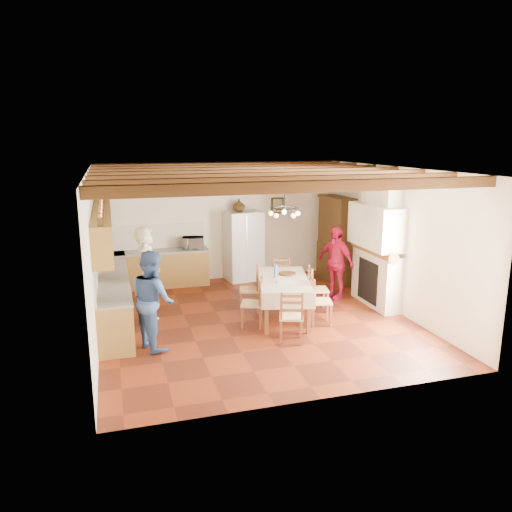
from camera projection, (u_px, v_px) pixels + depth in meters
The scene contains 31 objects.
floor at pixel (255, 321), 10.01m from camera, with size 6.00×6.50×0.02m, color #4C1C0F.
ceiling at pixel (255, 168), 9.32m from camera, with size 6.00×6.50×0.02m, color silver.
wall_back at pixel (219, 221), 12.71m from camera, with size 6.00×0.02×3.00m, color #EFE8CD.
wall_front at pixel (325, 297), 6.62m from camera, with size 6.00×0.02×3.00m, color #EFE8CD.
wall_left at pixel (93, 257), 8.83m from camera, with size 0.02×6.50×3.00m, color #EFE8CD.
wall_right at pixel (392, 239), 10.49m from camera, with size 0.02×6.50×3.00m, color #EFE8CD.
ceiling_beams at pixel (255, 174), 9.34m from camera, with size 6.00×6.30×0.16m, color #391B11, non-canonical shape.
lower_cabinets_left at pixel (114, 296), 10.14m from camera, with size 0.60×4.30×0.86m, color brown.
lower_cabinets_back at pixel (161, 269), 12.23m from camera, with size 2.30×0.60×0.86m, color brown.
countertop_left at pixel (112, 275), 10.04m from camera, with size 0.62×4.30×0.04m, color slate.
countertop_back at pixel (160, 251), 12.13m from camera, with size 2.34×0.62×0.04m, color slate.
backsplash_left at pixel (96, 260), 9.89m from camera, with size 0.03×4.30×0.60m, color #F0E3D0.
backsplash_back at pixel (159, 236), 12.32m from camera, with size 2.30×0.03×0.60m, color #F0E3D0.
upper_cabinets at pixel (102, 228), 9.78m from camera, with size 0.35×4.20×0.70m, color brown.
fireplace at pixel (375, 242), 10.62m from camera, with size 0.56×1.60×2.80m, color beige, non-canonical shape.
wall_picture at pixel (277, 206), 13.02m from camera, with size 0.34×0.03×0.42m, color black.
refrigerator at pixel (243, 246), 12.76m from camera, with size 0.89×0.73×1.77m, color silver.
hutch at pixel (336, 240), 12.52m from camera, with size 0.50×1.19×2.16m, color #3D2A12, non-canonical shape.
dining_table at pixel (284, 283), 9.96m from camera, with size 1.41×2.08×0.83m.
chandelier at pixel (285, 208), 9.61m from camera, with size 0.47×0.47×0.03m, color black.
chair_left_near at pixel (252, 303), 9.57m from camera, with size 0.42×0.40×0.96m, color brown, non-canonical shape.
chair_left_far at pixel (249, 289), 10.46m from camera, with size 0.42×0.40×0.96m, color brown, non-canonical shape.
chair_right_near at pixel (321, 300), 9.71m from camera, with size 0.42×0.40×0.96m, color brown, non-canonical shape.
chair_right_far at pixel (318, 289), 10.48m from camera, with size 0.42×0.40×0.96m, color brown, non-canonical shape.
chair_end_near at pixel (291, 316), 8.87m from camera, with size 0.42×0.40×0.96m, color brown, non-canonical shape.
chair_end_far at pixel (282, 280), 11.10m from camera, with size 0.42×0.40×0.96m, color brown, non-canonical shape.
person_man at pixel (148, 276), 9.66m from camera, with size 0.70×0.46×1.92m, color beige.
person_woman_blue at pixel (153, 300), 8.54m from camera, with size 0.84×0.65×1.72m, color #36548E.
person_woman_red at pixel (335, 262), 11.24m from camera, with size 0.98×0.41×1.67m, color #B71037.
microwave at pixel (193, 243), 12.32m from camera, with size 0.52×0.35×0.29m, color silver.
fridge_vase at pixel (239, 205), 12.49m from camera, with size 0.31×0.31×0.32m, color #3D2A12.
Camera 1 is at (-2.66, -9.06, 3.54)m, focal length 35.00 mm.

